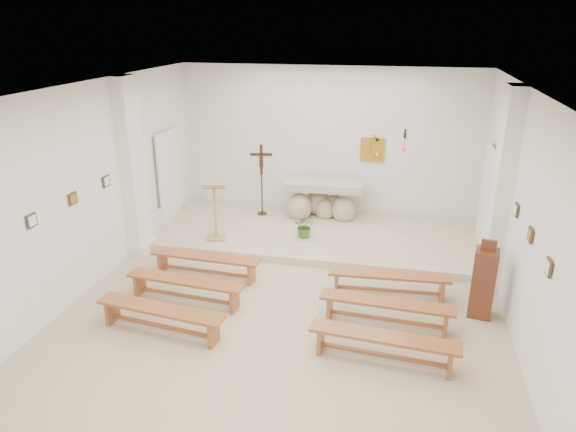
% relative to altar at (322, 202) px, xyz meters
% --- Properties ---
extents(ground, '(7.00, 10.00, 0.00)m').
position_rel_altar_xyz_m(ground, '(-0.01, -4.34, -0.51)').
color(ground, tan).
rests_on(ground, ground).
extents(wall_left, '(0.02, 10.00, 3.50)m').
position_rel_altar_xyz_m(wall_left, '(-3.50, -4.34, 1.24)').
color(wall_left, silver).
rests_on(wall_left, ground).
extents(wall_right, '(0.02, 10.00, 3.50)m').
position_rel_altar_xyz_m(wall_right, '(3.48, -4.34, 1.24)').
color(wall_right, silver).
rests_on(wall_right, ground).
extents(wall_back, '(7.00, 0.02, 3.50)m').
position_rel_altar_xyz_m(wall_back, '(-0.01, 0.65, 1.24)').
color(wall_back, silver).
rests_on(wall_back, ground).
extents(ceiling, '(7.00, 10.00, 0.02)m').
position_rel_altar_xyz_m(ceiling, '(-0.01, -4.34, 2.98)').
color(ceiling, silver).
rests_on(ceiling, wall_back).
extents(sanctuary_platform, '(6.98, 3.00, 0.15)m').
position_rel_altar_xyz_m(sanctuary_platform, '(-0.01, -0.84, -0.43)').
color(sanctuary_platform, beige).
rests_on(sanctuary_platform, ground).
extents(pilaster_left, '(0.26, 0.55, 3.50)m').
position_rel_altar_xyz_m(pilaster_left, '(-3.38, -2.34, 1.24)').
color(pilaster_left, white).
rests_on(pilaster_left, ground).
extents(pilaster_right, '(0.26, 0.55, 3.50)m').
position_rel_altar_xyz_m(pilaster_right, '(3.36, -2.34, 1.24)').
color(pilaster_right, white).
rests_on(pilaster_right, ground).
extents(gold_wall_relief, '(0.55, 0.04, 0.55)m').
position_rel_altar_xyz_m(gold_wall_relief, '(1.04, 0.62, 1.14)').
color(gold_wall_relief, gold).
rests_on(gold_wall_relief, wall_back).
extents(sanctuary_lamp, '(0.11, 0.36, 0.44)m').
position_rel_altar_xyz_m(sanctuary_lamp, '(1.74, 0.37, 1.30)').
color(sanctuary_lamp, black).
rests_on(sanctuary_lamp, wall_back).
extents(station_frame_left_front, '(0.03, 0.20, 0.20)m').
position_rel_altar_xyz_m(station_frame_left_front, '(-3.48, -5.14, 1.21)').
color(station_frame_left_front, '#472F1F').
rests_on(station_frame_left_front, wall_left).
extents(station_frame_left_mid, '(0.03, 0.20, 0.20)m').
position_rel_altar_xyz_m(station_frame_left_mid, '(-3.48, -4.14, 1.21)').
color(station_frame_left_mid, '#472F1F').
rests_on(station_frame_left_mid, wall_left).
extents(station_frame_left_rear, '(0.03, 0.20, 0.20)m').
position_rel_altar_xyz_m(station_frame_left_rear, '(-3.48, -3.14, 1.21)').
color(station_frame_left_rear, '#472F1F').
rests_on(station_frame_left_rear, wall_left).
extents(station_frame_right_front, '(0.03, 0.20, 0.20)m').
position_rel_altar_xyz_m(station_frame_right_front, '(3.46, -5.14, 1.21)').
color(station_frame_right_front, '#472F1F').
rests_on(station_frame_right_front, wall_right).
extents(station_frame_right_mid, '(0.03, 0.20, 0.20)m').
position_rel_altar_xyz_m(station_frame_right_mid, '(3.46, -4.14, 1.21)').
color(station_frame_right_mid, '#472F1F').
rests_on(station_frame_right_mid, wall_right).
extents(station_frame_right_rear, '(0.03, 0.20, 0.20)m').
position_rel_altar_xyz_m(station_frame_right_rear, '(3.46, -3.14, 1.21)').
color(station_frame_right_rear, '#472F1F').
rests_on(station_frame_right_rear, wall_right).
extents(radiator_left, '(0.10, 0.85, 0.52)m').
position_rel_altar_xyz_m(radiator_left, '(-3.44, -1.64, -0.24)').
color(radiator_left, silver).
rests_on(radiator_left, ground).
extents(radiator_right, '(0.10, 0.85, 0.52)m').
position_rel_altar_xyz_m(radiator_right, '(3.42, -1.64, -0.24)').
color(radiator_right, silver).
rests_on(radiator_right, ground).
extents(altar, '(1.83, 0.85, 0.93)m').
position_rel_altar_xyz_m(altar, '(0.00, 0.00, 0.00)').
color(altar, '#C5B896').
rests_on(altar, sanctuary_platform).
extents(lectern, '(0.52, 0.47, 1.26)m').
position_rel_altar_xyz_m(lectern, '(-1.96, -1.78, 0.26)').
color(lectern, tan).
rests_on(lectern, sanctuary_platform).
extents(crucifix_stand, '(0.50, 0.22, 1.67)m').
position_rel_altar_xyz_m(crucifix_stand, '(-1.40, -0.15, 0.60)').
color(crucifix_stand, '#341B10').
rests_on(crucifix_stand, sanctuary_platform).
extents(potted_plant, '(0.50, 0.45, 0.49)m').
position_rel_altar_xyz_m(potted_plant, '(-0.17, -1.28, -0.11)').
color(potted_plant, '#3B6227').
rests_on(potted_plant, sanctuary_platform).
extents(donation_pedestal, '(0.41, 0.41, 1.31)m').
position_rel_altar_xyz_m(donation_pedestal, '(3.09, -3.44, 0.07)').
color(donation_pedestal, '#592B19').
rests_on(donation_pedestal, ground).
extents(bench_left_front, '(2.05, 0.42, 0.43)m').
position_rel_altar_xyz_m(bench_left_front, '(-1.66, -3.16, -0.18)').
color(bench_left_front, '#9F552E').
rests_on(bench_left_front, ground).
extents(bench_right_front, '(2.06, 0.45, 0.43)m').
position_rel_altar_xyz_m(bench_right_front, '(1.64, -3.16, -0.18)').
color(bench_right_front, '#9F552E').
rests_on(bench_right_front, ground).
extents(bench_left_second, '(2.06, 0.51, 0.43)m').
position_rel_altar_xyz_m(bench_left_second, '(-1.66, -4.09, -0.18)').
color(bench_left_second, '#9F552E').
rests_on(bench_left_second, ground).
extents(bench_right_second, '(2.06, 0.44, 0.43)m').
position_rel_altar_xyz_m(bench_right_second, '(1.64, -4.09, -0.18)').
color(bench_right_second, '#9F552E').
rests_on(bench_right_second, ground).
extents(bench_left_third, '(2.07, 0.58, 0.43)m').
position_rel_altar_xyz_m(bench_left_third, '(-1.66, -5.01, -0.18)').
color(bench_left_third, '#9F552E').
rests_on(bench_left_third, ground).
extents(bench_right_third, '(2.06, 0.49, 0.43)m').
position_rel_altar_xyz_m(bench_right_third, '(1.64, -5.01, -0.18)').
color(bench_right_third, '#9F552E').
rests_on(bench_right_third, ground).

